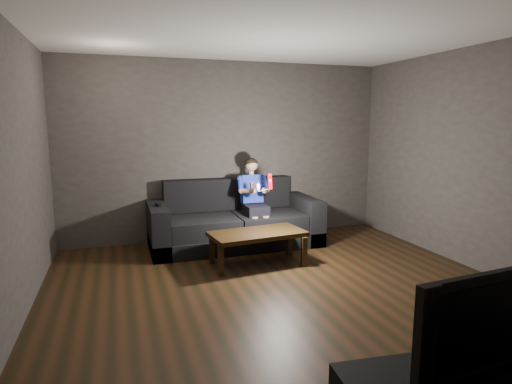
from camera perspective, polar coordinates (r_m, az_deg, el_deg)
name	(u,v)px	position (r m, az deg, el deg)	size (l,w,h in m)	color
floor	(288,296)	(4.59, 4.35, -13.70)	(5.00, 5.00, 0.00)	black
back_wall	(228,151)	(6.62, -3.81, 5.49)	(5.00, 0.04, 2.70)	#383330
front_wall	(508,225)	(2.19, 30.62, -3.76)	(5.00, 0.04, 2.70)	#383330
left_wall	(5,177)	(4.02, -30.49, 1.68)	(0.04, 5.00, 2.70)	#383330
right_wall	(488,160)	(5.69, 28.54, 3.74)	(0.04, 5.00, 2.70)	#383330
ceiling	(292,24)	(4.32, 4.83, 21.41)	(5.00, 5.00, 0.02)	silver
sofa	(234,224)	(6.29, -2.92, -4.32)	(2.44, 1.05, 0.94)	black
child	(254,193)	(6.21, -0.31, -0.12)	(0.46, 0.57, 1.14)	black
wii_remote_red	(270,181)	(5.79, 1.84, 1.41)	(0.05, 0.08, 0.22)	red
nunchuk_white	(258,186)	(5.75, 0.28, 0.79)	(0.07, 0.09, 0.14)	white
wii_remote_black	(158,205)	(5.94, -12.99, -1.70)	(0.07, 0.16, 0.03)	black
coffee_table	(257,236)	(5.41, 0.19, -5.91)	(1.24, 0.72, 0.43)	black
tv	(475,317)	(2.58, 27.13, -14.66)	(0.98, 0.13, 0.57)	black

